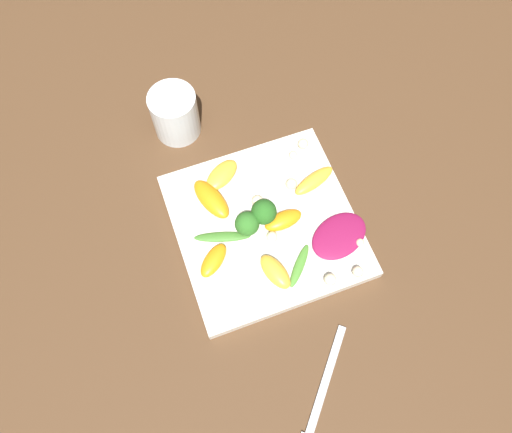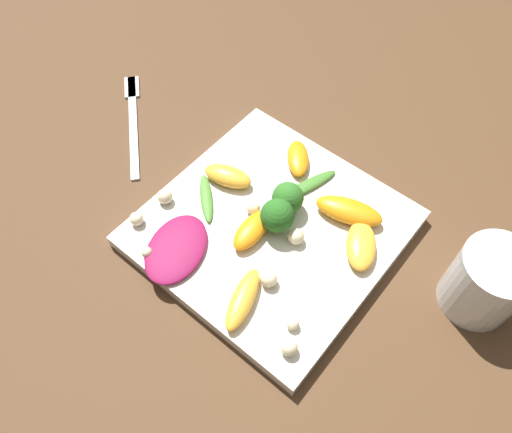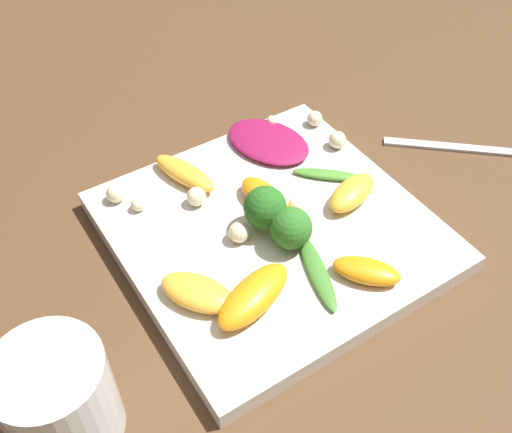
{
  "view_description": "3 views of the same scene",
  "coord_description": "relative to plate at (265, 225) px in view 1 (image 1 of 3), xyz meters",
  "views": [
    {
      "loc": [
        0.28,
        -0.12,
        0.72
      ],
      "look_at": [
        -0.01,
        -0.01,
        0.04
      ],
      "focal_mm": 35.0,
      "sensor_mm": 36.0,
      "label": 1
    },
    {
      "loc": [
        -0.19,
        0.25,
        0.51
      ],
      "look_at": [
        0.02,
        0.01,
        0.02
      ],
      "focal_mm": 35.0,
      "sensor_mm": 36.0,
      "label": 2
    },
    {
      "loc": [
        -0.21,
        -0.31,
        0.42
      ],
      "look_at": [
        -0.01,
        0.01,
        0.03
      ],
      "focal_mm": 42.0,
      "sensor_mm": 36.0,
      "label": 3
    }
  ],
  "objects": [
    {
      "name": "orange_segment_0",
      "position": [
        0.03,
        -0.09,
        0.02
      ],
      "size": [
        0.06,
        0.06,
        0.02
      ],
      "color": "orange",
      "rests_on": "plate"
    },
    {
      "name": "macadamia_nut_5",
      "position": [
        0.08,
        0.12,
        0.02
      ],
      "size": [
        0.01,
        0.01,
        0.01
      ],
      "color": "beige",
      "rests_on": "plate"
    },
    {
      "name": "broccoli_floret_0",
      "position": [
        -0.01,
        0.0,
        0.03
      ],
      "size": [
        0.04,
        0.04,
        0.05
      ],
      "color": "#84AD5B",
      "rests_on": "plate"
    },
    {
      "name": "plate",
      "position": [
        0.0,
        0.0,
        0.0
      ],
      "size": [
        0.27,
        0.27,
        0.02
      ],
      "color": "silver",
      "rests_on": "ground_plane"
    },
    {
      "name": "radicchio_leaf_0",
      "position": [
        0.06,
        0.1,
        0.01
      ],
      "size": [
        0.09,
        0.11,
        0.01
      ],
      "color": "maroon",
      "rests_on": "plate"
    },
    {
      "name": "orange_segment_3",
      "position": [
        0.08,
        -0.02,
        0.02
      ],
      "size": [
        0.07,
        0.05,
        0.02
      ],
      "color": "#FCAD33",
      "rests_on": "plate"
    },
    {
      "name": "macadamia_nut_1",
      "position": [
        0.12,
        0.05,
        0.02
      ],
      "size": [
        0.02,
        0.02,
        0.02
      ],
      "color": "beige",
      "rests_on": "plate"
    },
    {
      "name": "arugula_sprig_0",
      "position": [
        -0.0,
        -0.07,
        0.01
      ],
      "size": [
        0.04,
        0.09,
        0.01
      ],
      "color": "#3D7528",
      "rests_on": "plate"
    },
    {
      "name": "drinking_glass",
      "position": [
        -0.22,
        -0.07,
        0.03
      ],
      "size": [
        0.08,
        0.08,
        0.08
      ],
      "color": "white",
      "rests_on": "ground_plane"
    },
    {
      "name": "macadamia_nut_7",
      "position": [
        -0.11,
        0.11,
        0.02
      ],
      "size": [
        0.02,
        0.02,
        0.02
      ],
      "color": "beige",
      "rests_on": "plate"
    },
    {
      "name": "fork",
      "position": [
        0.27,
        -0.03,
        -0.01
      ],
      "size": [
        0.16,
        0.14,
        0.01
      ],
      "color": "#B2B2B7",
      "rests_on": "ground_plane"
    },
    {
      "name": "macadamia_nut_6",
      "position": [
        0.03,
        0.0,
        0.02
      ],
      "size": [
        0.02,
        0.02,
        0.02
      ],
      "color": "beige",
      "rests_on": "plate"
    },
    {
      "name": "ground_plane",
      "position": [
        0.0,
        0.0,
        -0.01
      ],
      "size": [
        2.4,
        2.4,
        0.0
      ],
      "primitive_type": "plane",
      "color": "#4C331E"
    },
    {
      "name": "orange_segment_2",
      "position": [
        0.01,
        0.03,
        0.02
      ],
      "size": [
        0.03,
        0.06,
        0.02
      ],
      "color": "orange",
      "rests_on": "plate"
    },
    {
      "name": "orange_segment_4",
      "position": [
        -0.1,
        -0.04,
        0.02
      ],
      "size": [
        0.06,
        0.07,
        0.02
      ],
      "color": "#FCAD33",
      "rests_on": "plate"
    },
    {
      "name": "macadamia_nut_2",
      "position": [
        -0.04,
        0.0,
        0.02
      ],
      "size": [
        0.02,
        0.02,
        0.02
      ],
      "color": "beige",
      "rests_on": "plate"
    },
    {
      "name": "macadamia_nut_3",
      "position": [
        -0.09,
        0.08,
        0.02
      ],
      "size": [
        0.01,
        0.01,
        0.01
      ],
      "color": "beige",
      "rests_on": "plate"
    },
    {
      "name": "arugula_sprig_1",
      "position": [
        0.08,
        0.02,
        0.01
      ],
      "size": [
        0.06,
        0.06,
        0.01
      ],
      "color": "#47842D",
      "rests_on": "plate"
    },
    {
      "name": "orange_segment_5",
      "position": [
        -0.06,
        -0.07,
        0.02
      ],
      "size": [
        0.09,
        0.06,
        0.02
      ],
      "color": "orange",
      "rests_on": "plate"
    },
    {
      "name": "broccoli_floret_1",
      "position": [
        0.0,
        -0.03,
        0.03
      ],
      "size": [
        0.04,
        0.04,
        0.04
      ],
      "color": "#7A9E51",
      "rests_on": "plate"
    },
    {
      "name": "macadamia_nut_4",
      "position": [
        -0.04,
        0.06,
        0.02
      ],
      "size": [
        0.02,
        0.02,
        0.02
      ],
      "color": "beige",
      "rests_on": "plate"
    },
    {
      "name": "orange_segment_1",
      "position": [
        -0.04,
        0.1,
        0.02
      ],
      "size": [
        0.05,
        0.08,
        0.02
      ],
      "color": "#FCAD33",
      "rests_on": "plate"
    },
    {
      "name": "macadamia_nut_0",
      "position": [
        0.12,
        0.1,
        0.02
      ],
      "size": [
        0.02,
        0.02,
        0.02
      ],
      "color": "beige",
      "rests_on": "plate"
    }
  ]
}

